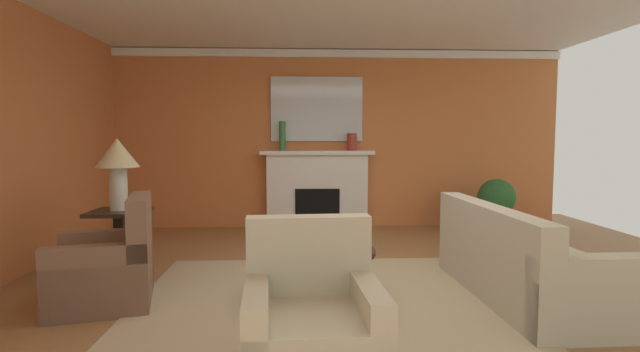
{
  "coord_description": "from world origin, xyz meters",
  "views": [
    {
      "loc": [
        -0.53,
        -4.54,
        1.46
      ],
      "look_at": [
        -0.27,
        1.13,
        1.0
      ],
      "focal_mm": 26.88,
      "sensor_mm": 36.0,
      "label": 1
    }
  ],
  "objects_px": {
    "armchair_near_window": "(107,270)",
    "mantel_mirror": "(317,109)",
    "armchair_facing_fireplace": "(312,330)",
    "coffee_table": "(320,262)",
    "vase_mantel_left": "(282,136)",
    "side_table": "(120,238)",
    "vase_tall_corner": "(452,213)",
    "sofa": "(520,265)",
    "fireplace": "(317,192)",
    "vase_mantel_right": "(352,142)",
    "potted_plant": "(496,201)",
    "table_lamp": "(118,160)"
  },
  "relations": [
    {
      "from": "fireplace",
      "to": "vase_mantel_left",
      "type": "distance_m",
      "value": 1.05
    },
    {
      "from": "sofa",
      "to": "side_table",
      "type": "bearing_deg",
      "value": 167.46
    },
    {
      "from": "side_table",
      "to": "vase_mantel_left",
      "type": "xyz_separation_m",
      "value": [
        1.62,
        2.53,
        1.08
      ]
    },
    {
      "from": "mantel_mirror",
      "to": "sofa",
      "type": "distance_m",
      "value": 4.27
    },
    {
      "from": "vase_mantel_left",
      "to": "vase_mantel_right",
      "type": "distance_m",
      "value": 1.1
    },
    {
      "from": "vase_mantel_left",
      "to": "vase_tall_corner",
      "type": "relative_size",
      "value": 0.82
    },
    {
      "from": "sofa",
      "to": "armchair_near_window",
      "type": "bearing_deg",
      "value": -179.71
    },
    {
      "from": "armchair_facing_fireplace",
      "to": "vase_mantel_right",
      "type": "height_order",
      "value": "vase_mantel_right"
    },
    {
      "from": "sofa",
      "to": "vase_mantel_left",
      "type": "height_order",
      "value": "vase_mantel_left"
    },
    {
      "from": "armchair_facing_fireplace",
      "to": "table_lamp",
      "type": "height_order",
      "value": "table_lamp"
    },
    {
      "from": "sofa",
      "to": "armchair_facing_fireplace",
      "type": "relative_size",
      "value": 2.24
    },
    {
      "from": "armchair_facing_fireplace",
      "to": "coffee_table",
      "type": "distance_m",
      "value": 1.46
    },
    {
      "from": "mantel_mirror",
      "to": "coffee_table",
      "type": "height_order",
      "value": "mantel_mirror"
    },
    {
      "from": "mantel_mirror",
      "to": "vase_mantel_left",
      "type": "bearing_deg",
      "value": -162.82
    },
    {
      "from": "armchair_near_window",
      "to": "vase_mantel_left",
      "type": "xyz_separation_m",
      "value": [
        1.41,
        3.41,
        1.17
      ]
    },
    {
      "from": "side_table",
      "to": "table_lamp",
      "type": "distance_m",
      "value": 0.82
    },
    {
      "from": "sofa",
      "to": "vase_mantel_right",
      "type": "xyz_separation_m",
      "value": [
        -1.16,
        3.39,
        1.09
      ]
    },
    {
      "from": "mantel_mirror",
      "to": "vase_tall_corner",
      "type": "xyz_separation_m",
      "value": [
        2.1,
        -0.42,
        -1.63
      ]
    },
    {
      "from": "vase_tall_corner",
      "to": "coffee_table",
      "type": "bearing_deg",
      "value": -125.71
    },
    {
      "from": "fireplace",
      "to": "armchair_facing_fireplace",
      "type": "distance_m",
      "value": 4.84
    },
    {
      "from": "coffee_table",
      "to": "armchair_facing_fireplace",
      "type": "bearing_deg",
      "value": -94.45
    },
    {
      "from": "table_lamp",
      "to": "vase_tall_corner",
      "type": "relative_size",
      "value": 1.32
    },
    {
      "from": "mantel_mirror",
      "to": "vase_mantel_left",
      "type": "relative_size",
      "value": 3.17
    },
    {
      "from": "sofa",
      "to": "table_lamp",
      "type": "xyz_separation_m",
      "value": [
        -3.88,
        0.86,
        0.93
      ]
    },
    {
      "from": "potted_plant",
      "to": "coffee_table",
      "type": "bearing_deg",
      "value": -134.84
    },
    {
      "from": "sofa",
      "to": "side_table",
      "type": "relative_size",
      "value": 3.03
    },
    {
      "from": "side_table",
      "to": "vase_mantel_right",
      "type": "relative_size",
      "value": 2.55
    },
    {
      "from": "fireplace",
      "to": "vase_tall_corner",
      "type": "height_order",
      "value": "fireplace"
    },
    {
      "from": "armchair_near_window",
      "to": "vase_mantel_left",
      "type": "bearing_deg",
      "value": 67.47
    },
    {
      "from": "coffee_table",
      "to": "vase_mantel_right",
      "type": "bearing_deg",
      "value": 78.8
    },
    {
      "from": "armchair_near_window",
      "to": "mantel_mirror",
      "type": "bearing_deg",
      "value": 61.24
    },
    {
      "from": "armchair_facing_fireplace",
      "to": "vase_tall_corner",
      "type": "xyz_separation_m",
      "value": [
        2.32,
        4.53,
        -0.02
      ]
    },
    {
      "from": "fireplace",
      "to": "armchair_facing_fireplace",
      "type": "xyz_separation_m",
      "value": [
        -0.22,
        -4.83,
        -0.28
      ]
    },
    {
      "from": "fireplace",
      "to": "mantel_mirror",
      "type": "distance_m",
      "value": 1.33
    },
    {
      "from": "armchair_near_window",
      "to": "vase_tall_corner",
      "type": "height_order",
      "value": "armchair_near_window"
    },
    {
      "from": "potted_plant",
      "to": "vase_tall_corner",
      "type": "bearing_deg",
      "value": 157.56
    },
    {
      "from": "armchair_near_window",
      "to": "vase_tall_corner",
      "type": "relative_size",
      "value": 1.71
    },
    {
      "from": "armchair_facing_fireplace",
      "to": "side_table",
      "type": "distance_m",
      "value": 2.98
    },
    {
      "from": "armchair_near_window",
      "to": "potted_plant",
      "type": "distance_m",
      "value": 5.5
    },
    {
      "from": "sofa",
      "to": "armchair_near_window",
      "type": "height_order",
      "value": "armchair_near_window"
    },
    {
      "from": "mantel_mirror",
      "to": "armchair_facing_fireplace",
      "type": "height_order",
      "value": "mantel_mirror"
    },
    {
      "from": "sofa",
      "to": "armchair_near_window",
      "type": "relative_size",
      "value": 2.19
    },
    {
      "from": "mantel_mirror",
      "to": "armchair_facing_fireplace",
      "type": "xyz_separation_m",
      "value": [
        -0.22,
        -4.95,
        -1.61
      ]
    },
    {
      "from": "vase_mantel_right",
      "to": "mantel_mirror",
      "type": "bearing_deg",
      "value": 162.82
    },
    {
      "from": "fireplace",
      "to": "vase_mantel_left",
      "type": "height_order",
      "value": "vase_mantel_left"
    },
    {
      "from": "armchair_facing_fireplace",
      "to": "vase_tall_corner",
      "type": "height_order",
      "value": "armchair_facing_fireplace"
    },
    {
      "from": "fireplace",
      "to": "coffee_table",
      "type": "bearing_deg",
      "value": -91.83
    },
    {
      "from": "table_lamp",
      "to": "potted_plant",
      "type": "distance_m",
      "value": 5.33
    },
    {
      "from": "fireplace",
      "to": "potted_plant",
      "type": "distance_m",
      "value": 2.76
    },
    {
      "from": "vase_mantel_left",
      "to": "potted_plant",
      "type": "xyz_separation_m",
      "value": [
        3.25,
        -0.5,
        -0.99
      ]
    }
  ]
}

